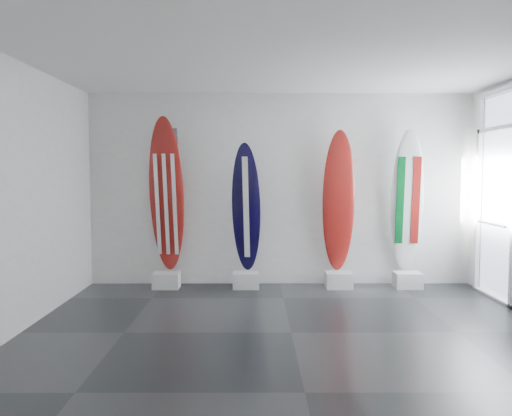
{
  "coord_description": "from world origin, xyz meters",
  "views": [
    {
      "loc": [
        -0.41,
        -5.53,
        1.77
      ],
      "look_at": [
        -0.39,
        1.4,
        1.29
      ],
      "focal_mm": 35.76,
      "sensor_mm": 36.0,
      "label": 1
    }
  ],
  "objects_px": {
    "surfboard_navy": "(246,208)",
    "surfboard_swiss": "(339,201)",
    "surfboard_usa": "(167,195)",
    "surfboard_italy": "(407,201)"
  },
  "relations": [
    {
      "from": "surfboard_swiss",
      "to": "surfboard_italy",
      "type": "distance_m",
      "value": 1.06
    },
    {
      "from": "surfboard_swiss",
      "to": "surfboard_italy",
      "type": "height_order",
      "value": "surfboard_italy"
    },
    {
      "from": "surfboard_italy",
      "to": "surfboard_usa",
      "type": "bearing_deg",
      "value": -176.99
    },
    {
      "from": "surfboard_swiss",
      "to": "surfboard_italy",
      "type": "relative_size",
      "value": 0.99
    },
    {
      "from": "surfboard_usa",
      "to": "surfboard_italy",
      "type": "bearing_deg",
      "value": 7.19
    },
    {
      "from": "surfboard_swiss",
      "to": "surfboard_italy",
      "type": "bearing_deg",
      "value": 1.52
    },
    {
      "from": "surfboard_usa",
      "to": "surfboard_swiss",
      "type": "relative_size",
      "value": 1.1
    },
    {
      "from": "surfboard_navy",
      "to": "surfboard_swiss",
      "type": "height_order",
      "value": "surfboard_swiss"
    },
    {
      "from": "surfboard_navy",
      "to": "surfboard_swiss",
      "type": "relative_size",
      "value": 0.91
    },
    {
      "from": "surfboard_navy",
      "to": "surfboard_italy",
      "type": "height_order",
      "value": "surfboard_italy"
    }
  ]
}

